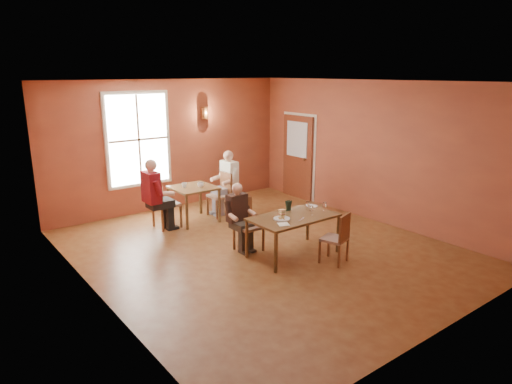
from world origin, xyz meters
TOP-DOWN VIEW (x-y plane):
  - ground at (0.00, 0.00)m, footprint 6.00×7.00m
  - wall_back at (0.00, 3.50)m, footprint 6.00×0.04m
  - wall_front at (0.00, -3.50)m, footprint 6.00×0.04m
  - wall_left at (-3.00, 0.00)m, footprint 0.04×7.00m
  - wall_right at (3.00, 0.00)m, footprint 0.04×7.00m
  - ceiling at (0.00, 0.00)m, footprint 6.00×7.00m
  - window at (-0.80, 3.45)m, footprint 1.36×0.10m
  - door at (2.94, 2.30)m, footprint 0.12×1.04m
  - wall_sconce at (0.90, 3.40)m, footprint 0.16×0.16m
  - main_table at (0.28, -0.52)m, footprint 1.54×0.87m
  - chair_diner_main at (-0.22, 0.13)m, footprint 0.42×0.42m
  - diner_main at (-0.22, 0.10)m, footprint 0.48×0.48m
  - chair_empty at (0.61, -1.18)m, footprint 0.50×0.50m
  - plate_food at (0.00, -0.52)m, footprint 0.35×0.35m
  - sandwich at (0.10, -0.42)m, footprint 0.09×0.09m
  - goblet_a at (0.69, -0.43)m, footprint 0.08×0.08m
  - goblet_b at (0.91, -0.64)m, footprint 0.08×0.08m
  - goblet_c at (0.56, -0.66)m, footprint 0.09×0.09m
  - menu_stand at (0.42, -0.22)m, footprint 0.12×0.07m
  - knife at (0.26, -0.73)m, footprint 0.19×0.09m
  - napkin at (-0.16, -0.75)m, footprint 0.23×0.23m
  - side_plate at (0.96, -0.29)m, footprint 0.21×0.21m
  - second_table at (-0.16, 2.20)m, footprint 0.87×0.87m
  - chair_diner_white at (0.49, 2.20)m, footprint 0.43×0.43m
  - diner_white at (0.52, 2.20)m, footprint 0.56×0.56m
  - chair_diner_maroon at (-0.81, 2.20)m, footprint 0.47×0.47m
  - diner_maroon at (-0.84, 2.20)m, footprint 0.58×0.58m
  - cup_a at (-0.05, 2.09)m, footprint 0.15×0.15m
  - cup_b at (-0.33, 2.28)m, footprint 0.13×0.13m

SIDE VIEW (x-z plane):
  - ground at x=0.00m, z-range -0.01..0.01m
  - main_table at x=0.28m, z-range 0.00..0.72m
  - second_table at x=-0.16m, z-range 0.00..0.77m
  - chair_empty at x=0.61m, z-range 0.00..0.88m
  - chair_diner_main at x=-0.22m, z-range 0.00..0.95m
  - chair_diner_white at x=0.49m, z-range 0.00..0.97m
  - chair_diner_maroon at x=-0.81m, z-range 0.00..1.05m
  - diner_main at x=-0.22m, z-range 0.00..1.19m
  - diner_white at x=0.52m, z-range 0.00..1.39m
  - knife at x=0.26m, z-range 0.72..0.73m
  - napkin at x=-0.16m, z-range 0.72..0.73m
  - diner_maroon at x=-0.84m, z-range 0.00..1.45m
  - side_plate at x=0.96m, z-range 0.72..0.74m
  - plate_food at x=0.00m, z-range 0.72..0.76m
  - sandwich at x=0.10m, z-range 0.72..0.83m
  - goblet_b at x=0.91m, z-range 0.72..0.90m
  - goblet_c at x=0.56m, z-range 0.72..0.90m
  - goblet_a at x=0.69m, z-range 0.72..0.90m
  - menu_stand at x=0.42m, z-range 0.72..0.91m
  - cup_b at x=-0.33m, z-range 0.77..0.87m
  - cup_a at x=-0.05m, z-range 0.77..0.87m
  - door at x=2.94m, z-range 0.00..2.10m
  - wall_back at x=0.00m, z-range 0.00..3.00m
  - wall_front at x=0.00m, z-range 0.00..3.00m
  - wall_left at x=-3.00m, z-range 0.00..3.00m
  - wall_right at x=3.00m, z-range 0.00..3.00m
  - window at x=-0.80m, z-range 0.72..2.68m
  - wall_sconce at x=0.90m, z-range 2.06..2.34m
  - ceiling at x=0.00m, z-range 2.98..3.02m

